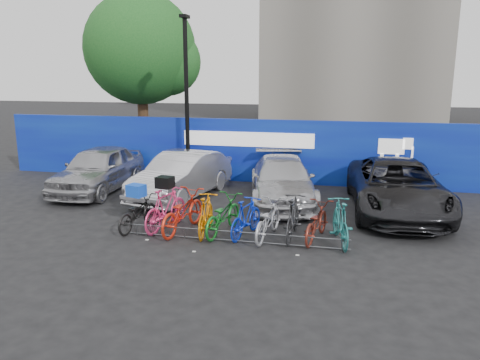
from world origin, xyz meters
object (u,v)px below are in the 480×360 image
(bike_9, at_px, (341,222))
(car_3, at_px, (397,187))
(bike_5, at_px, (246,218))
(bike_8, at_px, (316,222))
(bike_rack, at_px, (235,236))
(bike_1, at_px, (166,209))
(bike_2, at_px, (182,212))
(car_1, at_px, (182,175))
(car_2, at_px, (282,180))
(car_0, at_px, (98,169))
(bike_6, at_px, (267,220))
(lamppost, at_px, (187,96))
(bike_4, at_px, (223,215))
(bike_0, at_px, (137,213))
(tree, at_px, (145,51))
(bike_3, at_px, (206,215))
(bike_7, at_px, (293,217))

(bike_9, bearing_deg, car_3, -128.88)
(bike_5, height_order, bike_8, bike_5)
(bike_rack, relative_size, bike_9, 3.02)
(car_3, bearing_deg, bike_9, -120.94)
(bike_1, xyz_separation_m, bike_2, (0.50, -0.10, -0.03))
(car_1, height_order, bike_2, car_1)
(car_2, height_order, bike_8, car_2)
(car_2, bearing_deg, car_0, 168.82)
(car_2, xyz_separation_m, bike_5, (-0.47, -3.54, -0.20))
(bike_rack, height_order, bike_2, bike_2)
(bike_6, relative_size, bike_9, 0.99)
(bike_rack, relative_size, bike_8, 3.14)
(lamppost, height_order, car_2, lamppost)
(bike_2, relative_size, bike_4, 1.08)
(bike_0, distance_m, bike_1, 0.77)
(tree, bearing_deg, bike_4, -57.89)
(bike_8, bearing_deg, bike_9, -179.49)
(bike_2, distance_m, bike_8, 3.47)
(lamppost, bearing_deg, car_0, -143.71)
(bike_0, distance_m, bike_2, 1.24)
(bike_4, height_order, bike_6, bike_4)
(bike_1, xyz_separation_m, bike_9, (4.56, -0.12, -0.01))
(bike_0, bearing_deg, bike_3, -170.87)
(bike_2, bearing_deg, bike_9, -169.72)
(bike_9, bearing_deg, bike_1, -12.81)
(tree, height_order, bike_8, tree)
(car_0, height_order, bike_8, car_0)
(car_0, relative_size, bike_9, 2.51)
(car_2, distance_m, car_3, 3.53)
(lamppost, height_order, car_3, lamppost)
(car_2, distance_m, bike_4, 3.63)
(car_3, bearing_deg, bike_2, -155.12)
(car_3, relative_size, bike_3, 3.21)
(car_0, xyz_separation_m, bike_9, (8.41, -3.55, -0.24))
(bike_2, bearing_deg, car_2, -111.14)
(bike_rack, height_order, car_0, car_0)
(bike_7, bearing_deg, bike_3, 7.32)
(tree, relative_size, bike_4, 4.09)
(lamppost, xyz_separation_m, car_0, (-2.67, -1.96, -2.48))
(bike_rack, distance_m, bike_4, 0.82)
(car_0, bearing_deg, lamppost, 34.97)
(lamppost, relative_size, car_0, 1.31)
(car_0, xyz_separation_m, car_2, (6.52, -0.00, -0.09))
(car_0, height_order, bike_5, car_0)
(bike_rack, bearing_deg, bike_9, 10.94)
(bike_3, relative_size, bike_6, 0.95)
(bike_6, bearing_deg, car_3, -129.20)
(car_3, relative_size, bike_7, 3.05)
(bike_rack, bearing_deg, lamppost, 118.07)
(bike_7, distance_m, bike_9, 1.18)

